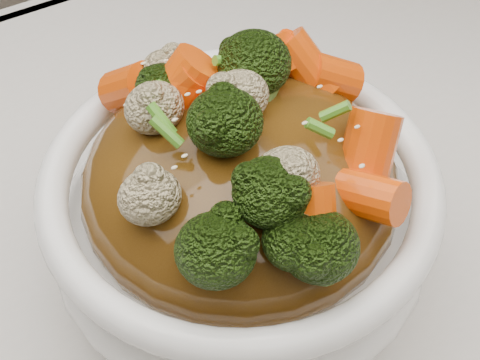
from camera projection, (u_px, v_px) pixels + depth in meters
tablecloth at (332, 290)px, 0.45m from camera, size 1.20×0.80×0.04m
bowl at (240, 218)px, 0.41m from camera, size 0.25×0.25×0.09m
sauce_base at (240, 184)px, 0.39m from camera, size 0.20×0.20×0.10m
carrots at (240, 97)px, 0.34m from camera, size 0.20×0.20×0.05m
broccoli at (240, 98)px, 0.34m from camera, size 0.20×0.20×0.05m
cauliflower at (240, 101)px, 0.34m from camera, size 0.20×0.20×0.04m
scallions at (240, 95)px, 0.34m from camera, size 0.15×0.15×0.02m
sesame_seeds at (240, 95)px, 0.34m from camera, size 0.18×0.18×0.01m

